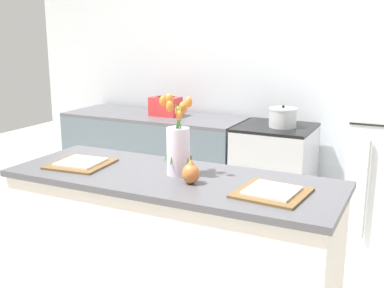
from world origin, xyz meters
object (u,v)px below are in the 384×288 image
Objects in this scene: plate_setting_left at (81,163)px; cooking_pot at (283,117)px; stove_range at (274,178)px; flower_vase at (178,145)px; plate_setting_right at (272,192)px; toaster at (165,106)px; pear_figurine at (191,173)px.

plate_setting_left is 1.52× the size of cooking_pot.
stove_range is 2.07× the size of flower_vase.
plate_setting_left reaches higher than stove_range.
cooking_pot is at bearing 104.06° from plate_setting_right.
toaster is at bearing 178.71° from stove_range.
toaster is 1.10m from cooking_pot.
cooking_pot is at bearing -17.81° from stove_range.
pear_figurine is 0.52× the size of toaster.
pear_figurine is 2.02m from toaster.
flower_vase is 0.61m from plate_setting_left.
flower_vase reaches higher than stove_range.
plate_setting_right is 2.25m from toaster.
pear_figurine is at bearing -176.55° from plate_setting_right.
cooking_pot is (-0.41, 1.63, 0.06)m from plate_setting_right.
stove_range is at bearing 67.95° from plate_setting_left.
cooking_pot is at bearing 84.80° from flower_vase.
flower_vase is at bearing -92.98° from stove_range.
toaster is (-1.10, 1.69, 0.02)m from pear_figurine.
pear_figurine is 0.72m from plate_setting_left.
cooking_pot is at bearing -2.20° from toaster.
flower_vase reaches higher than toaster.
stove_range is at bearing 162.19° from cooking_pot.
flower_vase is 0.57m from plate_setting_right.
cooking_pot reaches higher than plate_setting_right.
cooking_pot is at bearing 65.97° from plate_setting_left.
pear_figurine is at bearing -39.85° from flower_vase.
stove_range is 6.10× the size of pear_figurine.
pear_figurine is 0.43× the size of plate_setting_left.
plate_setting_right is (1.13, 0.00, 0.00)m from plate_setting_left.
pear_figurine is 0.65× the size of cooking_pot.
plate_setting_right is at bearing -47.87° from toaster.
plate_setting_left is (-0.59, -0.09, -0.15)m from flower_vase.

